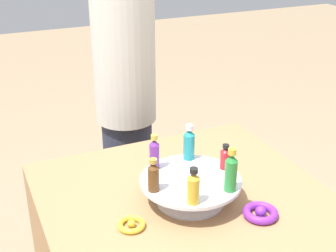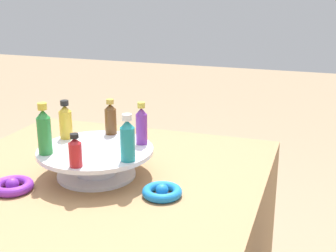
{
  "view_description": "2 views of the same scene",
  "coord_description": "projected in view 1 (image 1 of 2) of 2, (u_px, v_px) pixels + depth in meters",
  "views": [
    {
      "loc": [
        -1.17,
        0.61,
        1.63
      ],
      "look_at": [
        0.22,
        -0.02,
        0.94
      ],
      "focal_mm": 50.0,
      "sensor_mm": 36.0,
      "label": 1
    },
    {
      "loc": [
        0.6,
        -1.13,
        1.3
      ],
      "look_at": [
        0.23,
        -0.02,
        0.94
      ],
      "focal_mm": 50.0,
      "sensor_mm": 36.0,
      "label": 2
    }
  ],
  "objects": [
    {
      "name": "display_stand",
      "position": [
        190.0,
        187.0,
        1.54
      ],
      "size": [
        0.33,
        0.33,
        0.08
      ],
      "color": "silver",
      "rests_on": "party_table"
    },
    {
      "name": "bottle_teal",
      "position": [
        189.0,
        143.0,
        1.62
      ],
      "size": [
        0.04,
        0.04,
        0.13
      ],
      "color": "teal",
      "rests_on": "display_stand"
    },
    {
      "name": "bottle_purple",
      "position": [
        154.0,
        153.0,
        1.56
      ],
      "size": [
        0.03,
        0.03,
        0.13
      ],
      "color": "#702D93",
      "rests_on": "display_stand"
    },
    {
      "name": "bottle_brown",
      "position": [
        153.0,
        176.0,
        1.44
      ],
      "size": [
        0.04,
        0.04,
        0.11
      ],
      "color": "brown",
      "rests_on": "display_stand"
    },
    {
      "name": "bottle_gold",
      "position": [
        193.0,
        187.0,
        1.38
      ],
      "size": [
        0.04,
        0.04,
        0.12
      ],
      "color": "gold",
      "rests_on": "display_stand"
    },
    {
      "name": "bottle_green",
      "position": [
        231.0,
        171.0,
        1.43
      ],
      "size": [
        0.04,
        0.04,
        0.15
      ],
      "color": "#288438",
      "rests_on": "display_stand"
    },
    {
      "name": "bottle_red",
      "position": [
        225.0,
        157.0,
        1.57
      ],
      "size": [
        0.03,
        0.03,
        0.09
      ],
      "color": "#B21E23",
      "rests_on": "display_stand"
    },
    {
      "name": "ribbon_bow_blue",
      "position": [
        179.0,
        163.0,
        1.77
      ],
      "size": [
        0.11,
        0.11,
        0.03
      ],
      "color": "blue",
      "rests_on": "party_table"
    },
    {
      "name": "ribbon_bow_gold",
      "position": [
        131.0,
        225.0,
        1.42
      ],
      "size": [
        0.09,
        0.09,
        0.03
      ],
      "color": "gold",
      "rests_on": "party_table"
    },
    {
      "name": "ribbon_bow_purple",
      "position": [
        260.0,
        213.0,
        1.47
      ],
      "size": [
        0.11,
        0.11,
        0.04
      ],
      "color": "purple",
      "rests_on": "party_table"
    },
    {
      "name": "person_figure",
      "position": [
        125.0,
        90.0,
        2.22
      ],
      "size": [
        0.29,
        0.29,
        1.7
      ],
      "rotation": [
        0.0,
        0.0,
        3.06
      ],
      "color": "#282D42",
      "rests_on": "ground_plane"
    }
  ]
}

